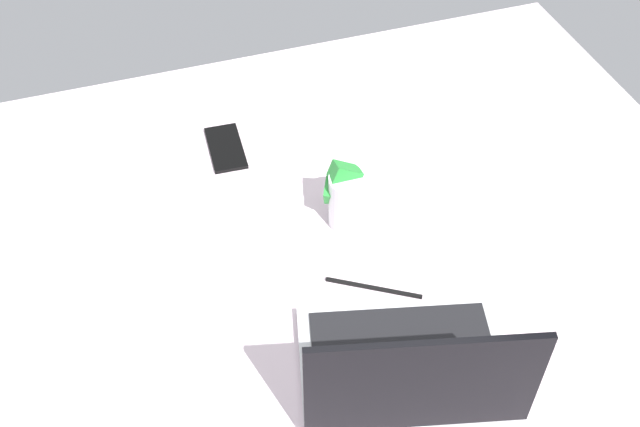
# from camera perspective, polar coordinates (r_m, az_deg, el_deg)

# --- Properties ---
(bed_mattress) EXTENTS (1.80, 1.40, 0.18)m
(bed_mattress) POSITION_cam_1_polar(r_m,az_deg,el_deg) (1.41, -2.96, -8.09)
(bed_mattress) COLOR silver
(bed_mattress) RESTS_ON ground
(laptop) EXTENTS (0.38, 0.30, 0.23)m
(laptop) POSITION_cam_1_polar(r_m,az_deg,el_deg) (1.20, 6.64, -11.38)
(laptop) COLOR #B7BABC
(laptop) RESTS_ON bed_mattress
(snack_cup) EXTENTS (0.10, 0.09, 0.14)m
(snack_cup) POSITION_cam_1_polar(r_m,az_deg,el_deg) (1.40, 2.33, 1.16)
(snack_cup) COLOR silver
(snack_cup) RESTS_ON bed_mattress
(cell_phone) EXTENTS (0.08, 0.14, 0.01)m
(cell_phone) POSITION_cam_1_polar(r_m,az_deg,el_deg) (1.60, -6.98, 4.88)
(cell_phone) COLOR black
(cell_phone) RESTS_ON bed_mattress
(charger_cable) EXTENTS (0.15, 0.09, 0.01)m
(charger_cable) POSITION_cam_1_polar(r_m,az_deg,el_deg) (1.34, 4.02, -5.55)
(charger_cable) COLOR black
(charger_cable) RESTS_ON bed_mattress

